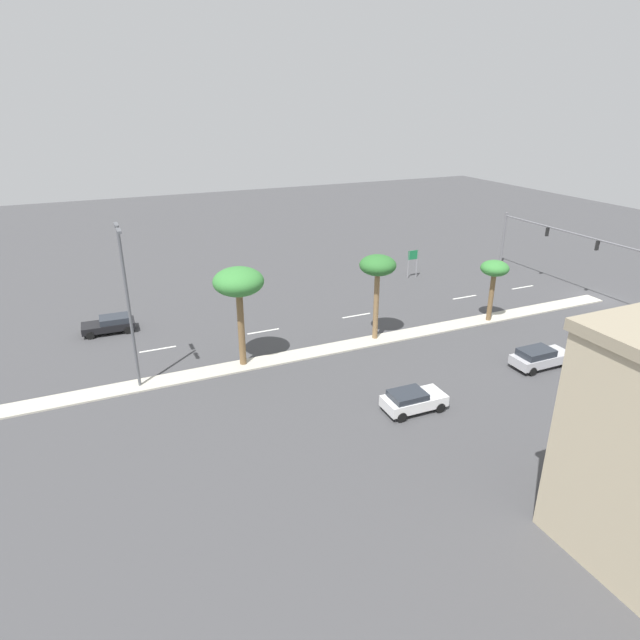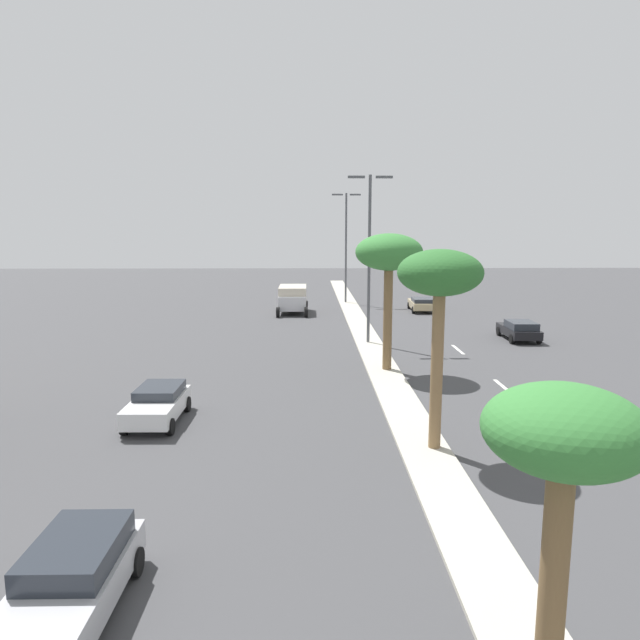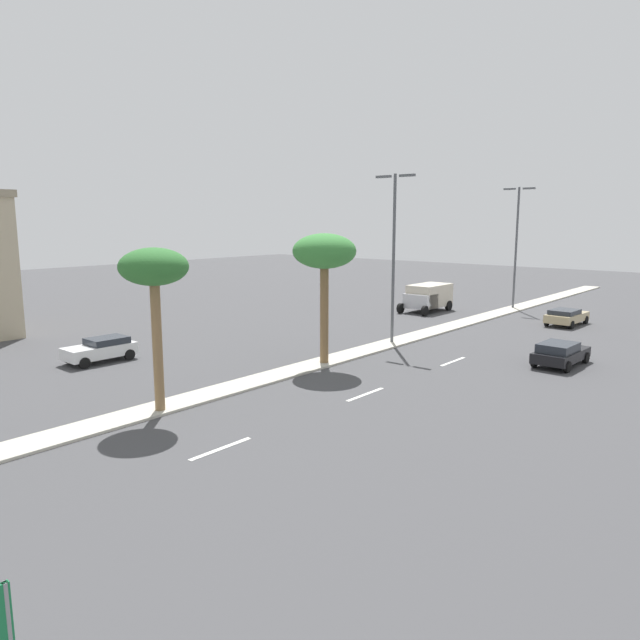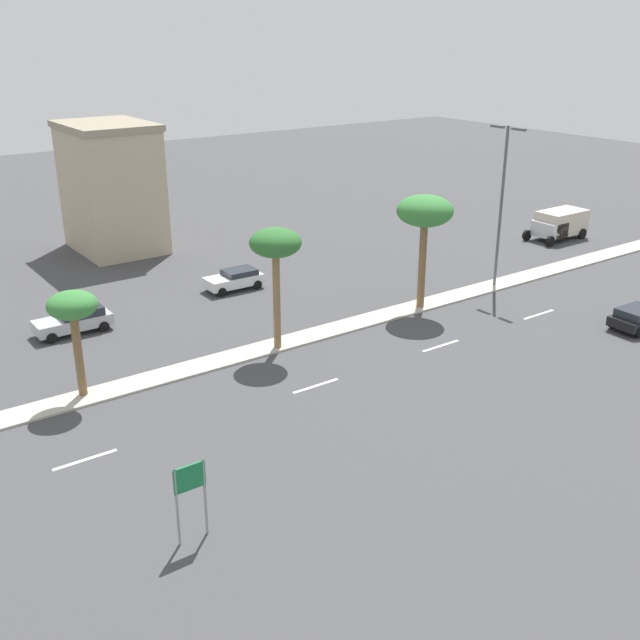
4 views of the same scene
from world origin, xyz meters
TOP-DOWN VIEW (x-y plane):
  - ground_plane at (0.00, 34.02)m, footprint 160.00×160.00m
  - median_curb at (0.00, 43.74)m, footprint 1.80×87.47m
  - lane_stripe_mid at (5.53, 23.51)m, footprint 0.20×2.80m
  - lane_stripe_near at (5.53, 32.36)m, footprint 0.20×2.80m
  - lane_stripe_center at (5.53, 41.04)m, footprint 0.20×2.80m
  - palm_tree_far at (0.36, 24.51)m, footprint 2.87×2.87m
  - palm_tree_front at (0.20, 35.67)m, footprint 3.57×3.57m
  - street_lamp_far at (-0.06, 43.03)m, footprint 2.90×0.24m
  - street_lamp_center at (-0.24, 63.63)m, footprint 2.90×0.24m
  - sedan_tan_center at (6.48, 57.85)m, footprint 2.27×4.45m
  - sedan_white_leading at (-10.16, 27.72)m, footprint 2.02×4.01m
  - sedan_black_rear at (10.60, 44.12)m, footprint 2.16×4.26m
  - box_truck at (-5.51, 56.97)m, footprint 2.74×5.49m

SIDE VIEW (x-z plane):
  - ground_plane at x=0.00m, z-range 0.00..0.00m
  - lane_stripe_mid at x=5.53m, z-range 0.00..0.01m
  - lane_stripe_near at x=5.53m, z-range 0.00..0.01m
  - lane_stripe_center at x=5.53m, z-range 0.00..0.01m
  - median_curb at x=0.00m, z-range 0.00..0.12m
  - sedan_tan_center at x=6.48m, z-range 0.07..1.36m
  - sedan_black_rear at x=10.60m, z-range 0.05..1.42m
  - sedan_white_leading at x=-10.16m, z-range 0.06..1.44m
  - box_truck at x=-5.51m, z-range 0.11..2.55m
  - palm_tree_far at x=0.36m, z-range 2.57..9.51m
  - palm_tree_front at x=0.20m, z-range 2.63..9.97m
  - street_lamp_far at x=-0.06m, z-range 0.98..11.97m
  - street_lamp_center at x=-0.24m, z-range 0.98..12.00m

